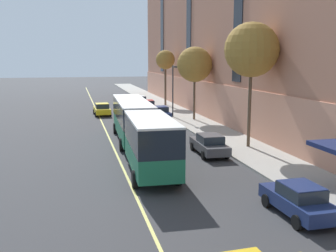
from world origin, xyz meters
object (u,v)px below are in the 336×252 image
street_tree_far_downtown (165,60)px  street_lamp (173,85)px  parked_car_darkgray_0 (209,144)px  parked_car_navy_2 (298,200)px  parked_car_white_3 (140,101)px  fire_hydrant (165,110)px  taxi_cab (102,109)px  street_tree_mid_block (252,50)px  street_tree_far_uptown (195,65)px  parked_car_red_4 (148,106)px  parked_car_navy_1 (160,113)px  city_bus (138,126)px

street_tree_far_downtown → street_lamp: size_ratio=1.33×
parked_car_darkgray_0 → parked_car_navy_2: same height
parked_car_white_3 → fire_hydrant: size_ratio=6.13×
parked_car_white_3 → taxi_cab: same height
street_tree_mid_block → taxi_cab: bearing=115.3°
street_lamp → street_tree_far_uptown: bearing=-50.9°
parked_car_red_4 → street_tree_far_downtown: bearing=55.4°
parked_car_navy_1 → parked_car_navy_2: (-0.11, -30.07, -0.00)m
fire_hydrant → taxi_cab: bearing=175.6°
parked_car_darkgray_0 → taxi_cab: 23.62m
parked_car_navy_1 → taxi_cab: same height
parked_car_navy_1 → fire_hydrant: bearing=68.5°
parked_car_navy_2 → fire_hydrant: size_ratio=5.96×
taxi_cab → street_tree_far_uptown: bearing=-33.6°
street_tree_far_uptown → street_tree_far_downtown: street_tree_far_uptown is taller
parked_car_darkgray_0 → street_tree_far_downtown: 31.56m
taxi_cab → street_tree_mid_block: street_tree_mid_block is taller
fire_hydrant → street_lamp: bearing=-88.5°
taxi_cab → parked_car_navy_2: bearing=-79.6°
taxi_cab → street_lamp: street_lamp is taller
street_tree_far_uptown → street_tree_mid_block: bearing=-90.0°
taxi_cab → street_tree_far_uptown: 13.41m
parked_car_red_4 → taxi_cab: size_ratio=1.05×
city_bus → fire_hydrant: size_ratio=27.82×
parked_car_navy_2 → taxi_cab: bearing=100.4°
parked_car_navy_2 → parked_car_red_4: (-0.04, 37.33, 0.00)m
street_tree_far_uptown → fire_hydrant: size_ratio=11.57×
street_tree_mid_block → street_lamp: bearing=96.4°
city_bus → street_tree_mid_block: bearing=-3.6°
parked_car_white_3 → street_tree_far_uptown: 17.05m
taxi_cab → street_tree_far_uptown: size_ratio=0.52×
street_tree_mid_block → parked_car_navy_2: bearing=-105.6°
parked_car_darkgray_0 → taxi_cab: same height
city_bus → parked_car_navy_2: city_bus is taller
parked_car_navy_2 → taxi_cab: size_ratio=1.00×
street_tree_far_uptown → street_lamp: (-1.90, 2.34, -2.46)m
city_bus → parked_car_navy_1: city_bus is taller
street_tree_far_downtown → street_lamp: street_tree_far_downtown is taller
street_tree_mid_block → fire_hydrant: size_ratio=13.58×
city_bus → taxi_cab: city_bus is taller
parked_car_red_4 → parked_car_navy_2: bearing=-89.9°
parked_car_darkgray_0 → taxi_cab: (-6.36, 22.75, -0.00)m
street_tree_mid_block → street_tree_far_uptown: 14.78m
street_tree_far_downtown → fire_hydrant: (-2.00, -8.62, -6.37)m
street_tree_mid_block → fire_hydrant: (-2.00, 20.82, -7.29)m
parked_car_darkgray_0 → street_tree_mid_block: (3.77, 1.31, 7.00)m
parked_car_navy_1 → street_tree_mid_block: (3.63, -16.68, 7.00)m
city_bus → street_tree_mid_block: size_ratio=2.05×
street_tree_mid_block → fire_hydrant: 22.15m
city_bus → parked_car_darkgray_0: city_bus is taller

